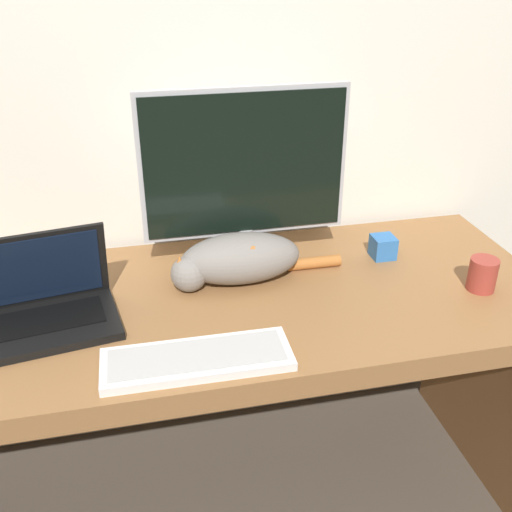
% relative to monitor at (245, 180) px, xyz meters
% --- Properties ---
extents(wall_back, '(6.40, 0.06, 2.60)m').
position_rel_monitor_xyz_m(wall_back, '(-0.14, 0.23, 0.34)').
color(wall_back, silver).
rests_on(wall_back, ground_plane).
extents(desk, '(1.78, 0.68, 0.72)m').
position_rel_monitor_xyz_m(desk, '(-0.14, -0.17, -0.37)').
color(desk, olive).
rests_on(desk, ground_plane).
extents(monitor, '(0.54, 0.23, 0.48)m').
position_rel_monitor_xyz_m(monitor, '(0.00, 0.00, 0.00)').
color(monitor, '#B2B2B7').
rests_on(monitor, desk).
extents(laptop, '(0.37, 0.27, 0.22)m').
position_rel_monitor_xyz_m(laptop, '(-0.53, -0.20, -0.19)').
color(laptop, black).
rests_on(laptop, desk).
extents(external_keyboard, '(0.40, 0.14, 0.02)m').
position_rel_monitor_xyz_m(external_keyboard, '(-0.19, -0.42, -0.23)').
color(external_keyboard, white).
rests_on(external_keyboard, desk).
extents(cat, '(0.47, 0.15, 0.13)m').
position_rel_monitor_xyz_m(cat, '(-0.04, -0.10, -0.17)').
color(cat, gray).
rests_on(cat, desk).
extents(coffee_mug, '(0.07, 0.07, 0.09)m').
position_rel_monitor_xyz_m(coffee_mug, '(0.56, -0.28, -0.20)').
color(coffee_mug, '#9E382D').
rests_on(coffee_mug, desk).
extents(small_toy, '(0.06, 0.06, 0.06)m').
position_rel_monitor_xyz_m(small_toy, '(0.38, -0.06, -0.21)').
color(small_toy, '#2D6BB7').
rests_on(small_toy, desk).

